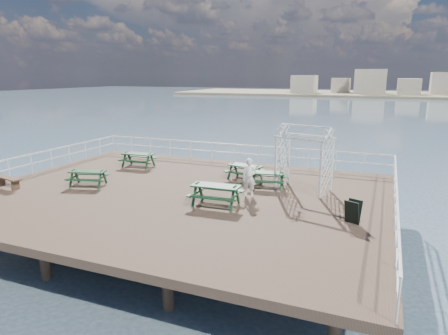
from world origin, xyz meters
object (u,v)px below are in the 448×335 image
picnic_table_c (267,176)px  picnic_table_e (216,191)px  picnic_table_a (138,157)px  picnic_table_b (245,169)px  flat_bench_near (8,180)px  picnic_table_d (88,175)px  trellis_arbor (304,162)px  person (249,178)px

picnic_table_c → picnic_table_e: (-1.16, -3.28, 0.08)m
picnic_table_a → picnic_table_e: bearing=-37.3°
picnic_table_b → flat_bench_near: 11.22m
picnic_table_d → flat_bench_near: picnic_table_d is taller
picnic_table_a → picnic_table_d: 4.26m
picnic_table_e → flat_bench_near: size_ratio=1.15×
flat_bench_near → trellis_arbor: size_ratio=0.58×
picnic_table_c → flat_bench_near: picnic_table_c is taller
picnic_table_d → trellis_arbor: (9.56, 3.06, 0.80)m
picnic_table_b → picnic_table_d: 7.58m
picnic_table_c → person: 1.71m
picnic_table_b → picnic_table_d: bearing=-138.2°
picnic_table_a → picnic_table_c: 8.10m
picnic_table_b → person: 2.88m
picnic_table_b → trellis_arbor: bearing=-4.4°
picnic_table_b → picnic_table_e: size_ratio=0.97×
trellis_arbor → person: 2.70m
picnic_table_d → picnic_table_e: 6.76m
picnic_table_d → picnic_table_e: bearing=-19.5°
trellis_arbor → picnic_table_c: bearing=-159.4°
picnic_table_a → flat_bench_near: bearing=-121.3°
flat_bench_near → picnic_table_a: bearing=73.9°
flat_bench_near → person: (10.85, 2.93, 0.47)m
picnic_table_b → picnic_table_c: picnic_table_b is taller
picnic_table_a → trellis_arbor: bearing=-10.3°
picnic_table_c → trellis_arbor: (1.64, 0.14, 0.79)m
picnic_table_c → picnic_table_e: size_ratio=0.93×
picnic_table_b → flat_bench_near: (-9.74, -5.57, -0.17)m
picnic_table_a → picnic_table_e: size_ratio=0.94×
flat_bench_near → trellis_arbor: trellis_arbor is taller
picnic_table_a → flat_bench_near: 6.73m
picnic_table_c → picnic_table_b: bearing=137.0°
picnic_table_c → trellis_arbor: size_ratio=0.63×
picnic_table_b → picnic_table_d: picnic_table_b is taller
picnic_table_c → picnic_table_d: 8.44m
picnic_table_b → trellis_arbor: size_ratio=0.65×
picnic_table_b → picnic_table_c: bearing=-23.7°
picnic_table_b → picnic_table_e: (0.25, -4.26, 0.07)m
picnic_table_a → picnic_table_b: size_ratio=0.97×
picnic_table_c → flat_bench_near: 12.07m
person → picnic_table_c: bearing=67.1°
picnic_table_b → person: (1.11, -2.64, 0.30)m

